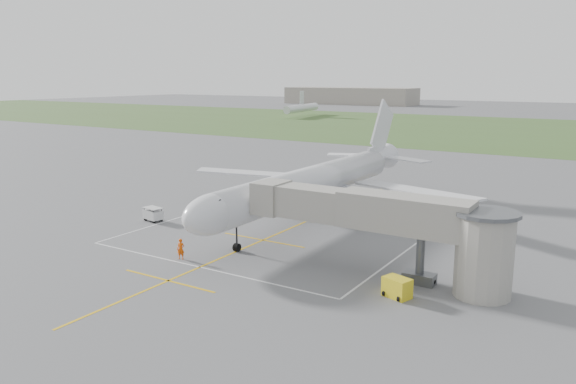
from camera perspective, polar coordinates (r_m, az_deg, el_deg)
The scene contains 11 objects.
ground at distance 66.93m, azimuth 2.29°, elevation -2.83°, with size 700.00×700.00×0.00m, color #525255.
grass_strip at distance 189.83m, azimuth 22.21°, elevation 5.75°, with size 700.00×120.00×0.02m, color #3D5927.
apron_markings at distance 62.10m, azimuth -0.37°, elevation -3.96°, with size 28.20×60.00×0.01m.
airliner at distance 66.61m, azimuth 2.64°, elevation 0.97°, with size 38.93×46.75×13.52m.
jet_bridge at distance 47.39m, azimuth 10.82°, elevation -3.21°, with size 23.40×5.00×7.20m.
gpu_unit at distance 44.65m, azimuth 11.01°, elevation -9.52°, with size 2.39×1.98×1.55m.
baggage_cart at distance 67.94m, azimuth -13.55°, elevation -2.20°, with size 2.57×1.84×1.63m.
ramp_worker_nose at distance 53.43m, azimuth -10.84°, elevation -5.71°, with size 0.71×0.47×1.95m, color #DC4A06.
ramp_worker_wing at distance 71.75m, azimuth -2.06°, elevation -1.05°, with size 0.93×0.73×1.92m, color #FF4D08.
distant_hangars at distance 325.35m, azimuth 23.67°, elevation 8.66°, with size 345.00×49.00×12.00m.
distant_aircraft at distance 227.25m, azimuth 24.89°, elevation 7.28°, with size 203.40×64.38×8.85m.
Camera 1 is at (31.95, -56.38, 16.74)m, focal length 35.00 mm.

